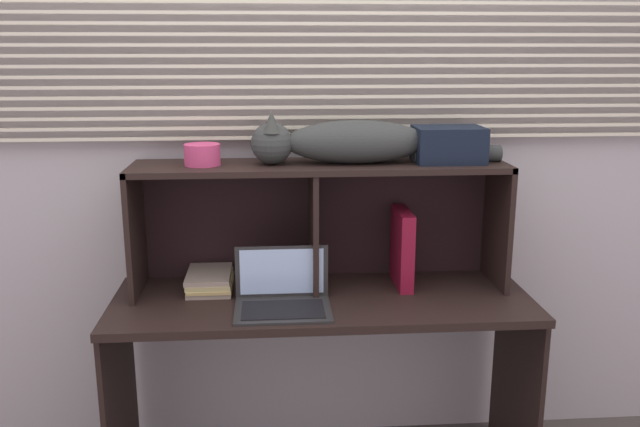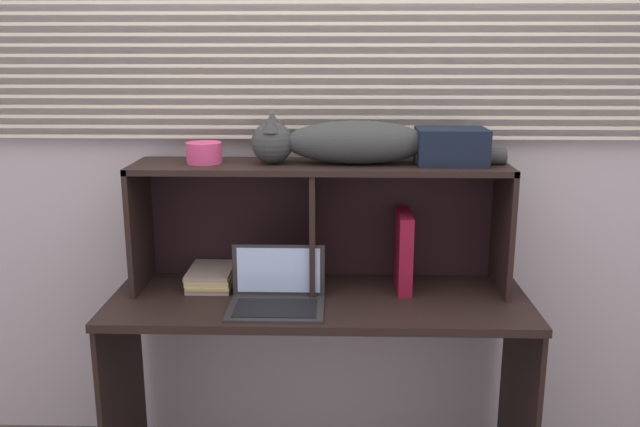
# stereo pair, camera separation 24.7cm
# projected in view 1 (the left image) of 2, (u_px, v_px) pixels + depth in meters

# --- Properties ---
(back_panel_with_blinds) EXTENTS (4.40, 0.08, 2.50)m
(back_panel_with_blinds) POSITION_uv_depth(u_px,v_px,m) (316.00, 141.00, 2.63)
(back_panel_with_blinds) COLOR #B6B3B6
(back_panel_with_blinds) RESTS_ON ground
(desk) EXTENTS (1.53, 0.55, 0.73)m
(desk) POSITION_uv_depth(u_px,v_px,m) (322.00, 331.00, 2.49)
(desk) COLOR black
(desk) RESTS_ON ground
(hutch_shelf_unit) EXTENTS (1.38, 0.30, 0.48)m
(hutch_shelf_unit) POSITION_uv_depth(u_px,v_px,m) (319.00, 201.00, 2.52)
(hutch_shelf_unit) COLOR black
(hutch_shelf_unit) RESTS_ON desk
(cat) EXTENTS (0.92, 0.18, 0.19)m
(cat) POSITION_uv_depth(u_px,v_px,m) (345.00, 142.00, 2.44)
(cat) COLOR #333735
(cat) RESTS_ON hutch_shelf_unit
(laptop) EXTENTS (0.33, 0.25, 0.20)m
(laptop) POSITION_uv_depth(u_px,v_px,m) (283.00, 297.00, 2.36)
(laptop) COLOR #282828
(laptop) RESTS_ON desk
(binder_upright) EXTENTS (0.05, 0.23, 0.29)m
(binder_upright) POSITION_uv_depth(u_px,v_px,m) (402.00, 248.00, 2.56)
(binder_upright) COLOR maroon
(binder_upright) RESTS_ON desk
(book_stack) EXTENTS (0.17, 0.24, 0.07)m
(book_stack) POSITION_uv_depth(u_px,v_px,m) (210.00, 281.00, 2.54)
(book_stack) COLOR gray
(book_stack) RESTS_ON desk
(small_basket) EXTENTS (0.13, 0.13, 0.08)m
(small_basket) POSITION_uv_depth(u_px,v_px,m) (202.00, 155.00, 2.41)
(small_basket) COLOR #CB4173
(small_basket) RESTS_ON hutch_shelf_unit
(storage_box) EXTENTS (0.25, 0.18, 0.13)m
(storage_box) POSITION_uv_depth(u_px,v_px,m) (448.00, 145.00, 2.47)
(storage_box) COLOR black
(storage_box) RESTS_ON hutch_shelf_unit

